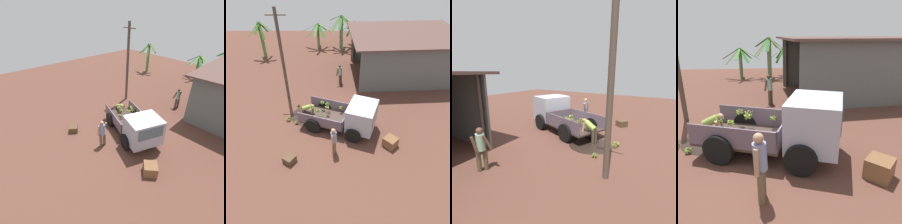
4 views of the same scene
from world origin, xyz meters
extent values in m
plane|color=brown|center=(0.00, 0.00, 0.00)|extent=(36.00, 36.00, 0.00)
cylinder|color=black|center=(-2.24, 1.09, 0.00)|extent=(2.02, 2.02, 0.01)
cube|color=#392B25|center=(-0.95, 0.35, 0.50)|extent=(3.21, 2.67, 0.08)
cube|color=#60515F|center=(-0.64, 1.20, 0.85)|extent=(2.60, 0.97, 0.63)
cube|color=#60515F|center=(-1.25, -0.50, 0.85)|extent=(2.60, 0.97, 0.63)
cube|color=#60515F|center=(0.32, -0.11, 0.85)|extent=(0.67, 1.77, 0.63)
cube|color=#A4A7B8|center=(1.16, -0.41, 1.19)|extent=(2.01, 2.21, 1.46)
cube|color=#4C606B|center=(1.87, -0.66, 1.48)|extent=(0.52, 1.38, 0.64)
cylinder|color=black|center=(1.27, 0.57, 0.46)|extent=(0.93, 0.51, 0.91)
cylinder|color=black|center=(0.63, -1.24, 0.46)|extent=(0.93, 0.51, 0.91)
cylinder|color=black|center=(-1.01, 1.39, 0.46)|extent=(0.93, 0.51, 0.91)
cylinder|color=black|center=(-1.66, -0.42, 0.46)|extent=(0.93, 0.51, 0.91)
sphere|color=#49412F|center=(-1.16, 1.08, 1.12)|extent=(0.08, 0.08, 0.08)
cylinder|color=olive|center=(-1.10, 1.09, 1.05)|extent=(0.08, 0.18, 0.18)
cylinder|color=olive|center=(-1.15, 1.15, 1.05)|extent=(0.18, 0.07, 0.17)
cylinder|color=olive|center=(-1.23, 1.12, 1.07)|extent=(0.14, 0.20, 0.14)
cylinder|color=olive|center=(-1.22, 1.04, 1.06)|extent=(0.14, 0.19, 0.16)
cylinder|color=olive|center=(-1.13, 1.01, 1.07)|extent=(0.20, 0.12, 0.14)
sphere|color=brown|center=(-0.84, 0.88, 1.14)|extent=(0.08, 0.08, 0.08)
cylinder|color=olive|center=(-0.76, 0.86, 1.07)|extent=(0.09, 0.21, 0.15)
cylinder|color=olive|center=(-0.78, 0.95, 1.07)|extent=(0.18, 0.16, 0.15)
cylinder|color=#8BA743|center=(-0.90, 0.95, 1.08)|extent=(0.18, 0.17, 0.14)
cylinder|color=olive|center=(-0.91, 0.84, 1.07)|extent=(0.14, 0.20, 0.14)
cylinder|color=olive|center=(-0.83, 0.80, 1.06)|extent=(0.20, 0.06, 0.16)
sphere|color=brown|center=(-0.85, 0.54, 1.15)|extent=(0.09, 0.09, 0.09)
cylinder|color=#90AD31|center=(-0.80, 0.55, 1.07)|extent=(0.06, 0.16, 0.17)
cylinder|color=olive|center=(-0.80, 0.60, 1.10)|extent=(0.17, 0.16, 0.12)
cylinder|color=olive|center=(-0.85, 0.59, 1.07)|extent=(0.15, 0.05, 0.18)
cylinder|color=olive|center=(-0.89, 0.58, 1.07)|extent=(0.13, 0.14, 0.17)
cylinder|color=olive|center=(-0.91, 0.53, 1.08)|extent=(0.08, 0.17, 0.17)
cylinder|color=olive|center=(-0.91, 0.49, 1.10)|extent=(0.16, 0.17, 0.12)
cylinder|color=olive|center=(-0.84, 0.48, 1.09)|extent=(0.18, 0.08, 0.15)
cylinder|color=olive|center=(-0.80, 0.50, 1.09)|extent=(0.15, 0.17, 0.14)
sphere|color=brown|center=(-1.39, 0.40, 1.02)|extent=(0.08, 0.08, 0.08)
cylinder|color=olive|center=(-1.46, 0.40, 0.97)|extent=(0.05, 0.18, 0.13)
cylinder|color=olive|center=(-1.43, 0.37, 0.95)|extent=(0.13, 0.15, 0.16)
cylinder|color=olive|center=(-1.40, 0.35, 0.95)|extent=(0.16, 0.07, 0.16)
cylinder|color=#8DAD3F|center=(-1.35, 0.34, 0.96)|extent=(0.18, 0.13, 0.13)
cylinder|color=#87A533|center=(-1.32, 0.38, 0.97)|extent=(0.09, 0.19, 0.11)
cylinder|color=olive|center=(-1.35, 0.43, 0.94)|extent=(0.13, 0.14, 0.17)
cylinder|color=olive|center=(-1.38, 0.47, 0.96)|extent=(0.18, 0.07, 0.13)
cylinder|color=#5C7A1D|center=(-1.44, 0.44, 0.96)|extent=(0.15, 0.15, 0.15)
sphere|color=brown|center=(-1.14, 0.20, 0.80)|extent=(0.07, 0.07, 0.07)
cylinder|color=olive|center=(-1.08, 0.15, 0.76)|extent=(0.14, 0.18, 0.12)
cylinder|color=olive|center=(-1.09, 0.23, 0.74)|extent=(0.12, 0.17, 0.15)
cylinder|color=olive|center=(-1.17, 0.25, 0.74)|extent=(0.17, 0.10, 0.16)
cylinder|color=olive|center=(-1.20, 0.19, 0.73)|extent=(0.05, 0.16, 0.17)
cylinder|color=olive|center=(-1.16, 0.12, 0.75)|extent=(0.19, 0.09, 0.12)
sphere|color=#453E2D|center=(-0.02, 0.74, 0.96)|extent=(0.06, 0.06, 0.06)
cylinder|color=#87A326|center=(0.04, 0.74, 0.91)|extent=(0.05, 0.16, 0.12)
cylinder|color=olive|center=(0.02, 0.79, 0.91)|extent=(0.15, 0.13, 0.11)
cylinder|color=olive|center=(-0.04, 0.81, 0.92)|extent=(0.17, 0.09, 0.10)
cylinder|color=olive|center=(-0.07, 0.78, 0.91)|extent=(0.12, 0.15, 0.12)
cylinder|color=olive|center=(-0.08, 0.72, 0.92)|extent=(0.08, 0.17, 0.10)
cylinder|color=#80A732|center=(-0.02, 0.68, 0.91)|extent=(0.16, 0.06, 0.11)
cylinder|color=olive|center=(0.01, 0.70, 0.89)|extent=(0.13, 0.10, 0.15)
sphere|color=brown|center=(-1.78, 0.70, 1.01)|extent=(0.09, 0.09, 0.09)
cylinder|color=#95AF37|center=(-1.74, 0.78, 0.95)|extent=(0.21, 0.15, 0.13)
cylinder|color=olive|center=(-1.82, 0.74, 0.91)|extent=(0.16, 0.14, 0.20)
cylinder|color=olive|center=(-1.83, 0.66, 0.92)|extent=(0.15, 0.17, 0.19)
cylinder|color=olive|center=(-1.77, 0.61, 0.95)|extent=(0.22, 0.08, 0.14)
cylinder|color=#91A845|center=(-1.72, 0.69, 0.92)|extent=(0.05, 0.18, 0.20)
cylinder|color=#3F3833|center=(1.23, 9.23, 1.65)|extent=(0.16, 0.16, 3.29)
cylinder|color=#3F3833|center=(1.55, 4.08, 1.65)|extent=(0.16, 0.16, 3.29)
cylinder|color=#4D4035|center=(-3.77, 3.22, 3.05)|extent=(0.20, 0.20, 6.11)
cylinder|color=#4D4035|center=(-3.77, 3.22, 5.66)|extent=(1.20, 0.07, 0.07)
cylinder|color=#4D873C|center=(-7.28, 10.27, 1.62)|extent=(0.31, 0.31, 3.24)
cube|color=#4B6835|center=(-6.78, 10.28, 2.90)|extent=(1.01, 0.31, 0.80)
cube|color=#284E1C|center=(-7.08, 10.69, 2.71)|extent=(0.61, 0.95, 1.18)
cube|color=#287B1F|center=(-7.52, 10.63, 2.79)|extent=(0.70, 0.87, 1.02)
cube|color=#286123|center=(-7.83, 10.16, 2.67)|extent=(1.17, 0.50, 1.27)
cube|color=#386C20|center=(-7.43, 9.89, 2.86)|extent=(0.58, 0.89, 0.89)
cube|color=#457421|center=(-7.03, 9.86, 2.64)|extent=(0.67, 0.94, 1.32)
cylinder|color=#5F834E|center=(0.14, 12.34, 1.63)|extent=(0.35, 0.35, 3.26)
cube|color=#236119|center=(-0.42, 12.93, 2.92)|extent=(1.30, 1.37, 0.79)
cube|color=#36662D|center=(-0.46, 12.39, 2.58)|extent=(1.24, 0.31, 1.46)
cube|color=#4F7E28|center=(-0.35, 12.00, 2.60)|extent=(1.12, 0.87, 1.43)
cube|color=#378933|center=(0.05, 11.84, 2.79)|extent=(0.46, 1.05, 1.05)
cylinder|color=#5B7D49|center=(-2.23, 12.52, 1.22)|extent=(0.27, 0.27, 2.44)
cube|color=#547B2F|center=(-1.42, 12.49, 2.02)|extent=(1.63, 0.32, 0.97)
cube|color=#254F25|center=(-1.82, 12.91, 2.03)|extent=(0.98, 0.95, 0.94)
cube|color=#4B8A33|center=(-2.28, 13.14, 1.97)|extent=(0.38, 1.27, 1.07)
cube|color=#3F5F32|center=(-2.99, 12.82, 2.04)|extent=(1.62, 0.83, 0.94)
cube|color=#426432|center=(-2.78, 12.23, 1.88)|extent=(1.21, 0.75, 1.24)
cube|color=#417F2F|center=(-2.33, 11.83, 2.08)|extent=(0.41, 1.42, 0.86)
cube|color=#2C8B2B|center=(-1.88, 12.10, 1.95)|extent=(0.90, 1.00, 1.10)
cylinder|color=brown|center=(-0.41, -2.16, 0.41)|extent=(0.18, 0.18, 0.82)
cylinder|color=brown|center=(-0.38, -1.93, 0.41)|extent=(0.18, 0.18, 0.82)
cylinder|color=#7C86AB|center=(-0.40, -2.04, 1.14)|extent=(0.36, 0.34, 0.65)
sphere|color=tan|center=(-0.42, -2.04, 1.58)|extent=(0.23, 0.23, 0.23)
cylinder|color=tan|center=(-0.47, -2.24, 1.11)|extent=(0.13, 0.19, 0.61)
cylinder|color=tan|center=(-0.49, -1.82, 1.13)|extent=(0.15, 0.33, 0.60)
cylinder|color=#4B4031|center=(-2.32, 0.99, 0.37)|extent=(0.17, 0.17, 0.74)
cylinder|color=#4B4031|center=(-2.37, 0.79, 0.37)|extent=(0.17, 0.17, 0.74)
cylinder|color=#91AF44|center=(-2.09, 0.83, 0.87)|extent=(0.69, 0.41, 0.51)
sphere|color=tan|center=(-1.75, 0.75, 1.05)|extent=(0.21, 0.21, 0.21)
cylinder|color=tan|center=(-1.79, 0.95, 0.71)|extent=(0.14, 0.22, 0.56)
cylinder|color=tan|center=(-1.84, 0.58, 0.72)|extent=(0.15, 0.28, 0.55)
cylinder|color=#4B432F|center=(-0.06, 5.06, 0.39)|extent=(0.20, 0.20, 0.78)
cylinder|color=#4B432F|center=(0.04, 5.25, 0.39)|extent=(0.20, 0.20, 0.78)
cylinder|color=#91C1A4|center=(-0.03, 5.17, 1.08)|extent=(0.43, 0.41, 0.63)
sphere|color=brown|center=(-0.07, 5.18, 1.49)|extent=(0.22, 0.22, 0.22)
cylinder|color=brown|center=(-0.24, 5.05, 1.07)|extent=(0.23, 0.32, 0.57)
cylinder|color=brown|center=(-0.02, 5.38, 1.05)|extent=(0.19, 0.24, 0.58)
sphere|color=brown|center=(-3.30, 0.78, 0.14)|extent=(0.07, 0.07, 0.07)
cylinder|color=#819F44|center=(-3.29, 0.73, 0.08)|extent=(0.15, 0.06, 0.13)
cylinder|color=olive|center=(-3.27, 0.75, 0.07)|extent=(0.12, 0.12, 0.15)
cylinder|color=olive|center=(-3.24, 0.78, 0.08)|extent=(0.04, 0.15, 0.13)
cylinder|color=olive|center=(-3.27, 0.83, 0.09)|extent=(0.14, 0.12, 0.12)
cylinder|color=olive|center=(-3.31, 0.83, 0.08)|extent=(0.14, 0.06, 0.14)
cylinder|color=olive|center=(-3.36, 0.82, 0.10)|extent=(0.12, 0.15, 0.10)
cylinder|color=olive|center=(-3.35, 0.77, 0.08)|extent=(0.05, 0.14, 0.14)
cylinder|color=#7FA52F|center=(-3.34, 0.73, 0.09)|extent=(0.14, 0.12, 0.13)
sphere|color=brown|center=(-2.77, 0.29, 0.16)|extent=(0.08, 0.08, 0.08)
cylinder|color=#89A441|center=(-2.81, 0.25, 0.10)|extent=(0.14, 0.14, 0.15)
cylinder|color=olive|center=(-2.76, 0.22, 0.12)|extent=(0.19, 0.05, 0.10)
cylinder|color=olive|center=(-2.74, 0.26, 0.09)|extent=(0.13, 0.12, 0.17)
cylinder|color=olive|center=(-2.71, 0.30, 0.09)|extent=(0.05, 0.16, 0.16)
cylinder|color=olive|center=(-2.74, 0.33, 0.09)|extent=(0.14, 0.12, 0.17)
cylinder|color=olive|center=(-2.77, 0.37, 0.12)|extent=(0.19, 0.05, 0.11)
cylinder|color=#95AB37|center=(-2.81, 0.33, 0.10)|extent=(0.14, 0.14, 0.15)
cylinder|color=olive|center=(-2.84, 0.29, 0.11)|extent=(0.05, 0.18, 0.12)
sphere|color=brown|center=(-3.32, 0.60, 0.20)|extent=(0.08, 0.08, 0.08)
cylinder|color=olive|center=(-3.23, 0.60, 0.14)|extent=(0.05, 0.22, 0.15)
cylinder|color=#58741E|center=(-3.25, 0.66, 0.14)|extent=(0.18, 0.20, 0.14)
cylinder|color=olive|center=(-3.32, 0.66, 0.10)|extent=(0.17, 0.05, 0.21)
cylinder|color=olive|center=(-3.38, 0.67, 0.15)|extent=(0.20, 0.18, 0.12)
cylinder|color=#899F43|center=(-3.42, 0.60, 0.15)|extent=(0.06, 0.23, 0.12)
cylinder|color=olive|center=(-3.38, 0.56, 0.11)|extent=(0.14, 0.18, 0.19)
cylinder|color=#94AC44|center=(-3.33, 0.51, 0.14)|extent=(0.23, 0.06, 0.13)
cylinder|color=olive|center=(-3.26, 0.54, 0.13)|extent=(0.18, 0.18, 0.16)
sphere|color=brown|center=(-2.91, 2.13, 0.15)|extent=(0.08, 0.08, 0.08)
cylinder|color=olive|center=(-2.89, 2.18, 0.08)|extent=(0.16, 0.09, 0.16)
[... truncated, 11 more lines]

